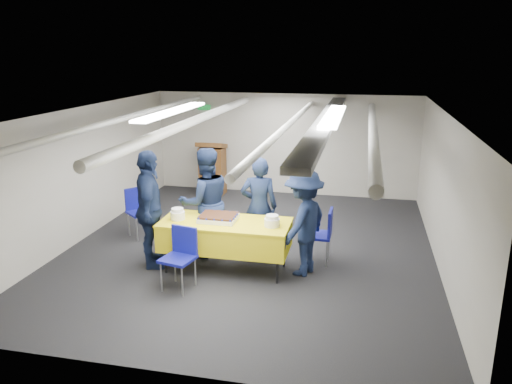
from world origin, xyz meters
TOP-DOWN VIEW (x-y plane):
  - ground at (0.00, 0.00)m, footprint 7.00×7.00m
  - room_shell at (0.09, 0.41)m, footprint 6.00×7.00m
  - serving_table at (-0.18, -0.91)m, footprint 1.94×0.85m
  - sheet_cake at (-0.29, -0.88)m, footprint 0.56×0.44m
  - plate_stack_left at (-0.91, -0.96)m, footprint 0.22×0.22m
  - plate_stack_right at (0.54, -0.96)m, footprint 0.23×0.23m
  - podium at (-1.60, 3.05)m, footprint 0.62×0.53m
  - chair_near at (-0.63, -1.60)m, footprint 0.50×0.50m
  - chair_right at (1.23, -0.34)m, footprint 0.43×0.43m
  - chair_left at (-2.09, 0.18)m, footprint 0.59×0.59m
  - sailor_a at (0.19, -0.23)m, footprint 0.66×0.49m
  - sailor_b at (-0.64, -0.41)m, footprint 1.09×1.03m
  - sailor_c at (-1.32, -1.03)m, footprint 0.80×1.16m
  - sailor_d at (0.98, -0.79)m, footprint 0.95×1.18m

SIDE VIEW (x-z plane):
  - ground at x=0.00m, z-range 0.00..0.00m
  - chair_near at x=-0.63m, z-range 0.10..0.97m
  - chair_right at x=1.23m, z-range 0.10..0.97m
  - chair_left at x=-2.09m, z-range 0.10..0.97m
  - serving_table at x=-0.18m, z-range 0.17..0.94m
  - podium at x=-1.60m, z-range -0.01..1.24m
  - sailor_d at x=0.98m, z-range 0.00..1.59m
  - sailor_a at x=0.19m, z-range 0.00..1.63m
  - sheet_cake at x=-0.29m, z-range 0.77..0.87m
  - plate_stack_right at x=0.54m, z-range 0.76..0.93m
  - plate_stack_left at x=-0.91m, z-range 0.76..0.94m
  - sailor_b at x=-0.64m, z-range 0.00..1.77m
  - sailor_c at x=-1.32m, z-range 0.00..1.82m
  - room_shell at x=0.09m, z-range 0.66..2.96m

